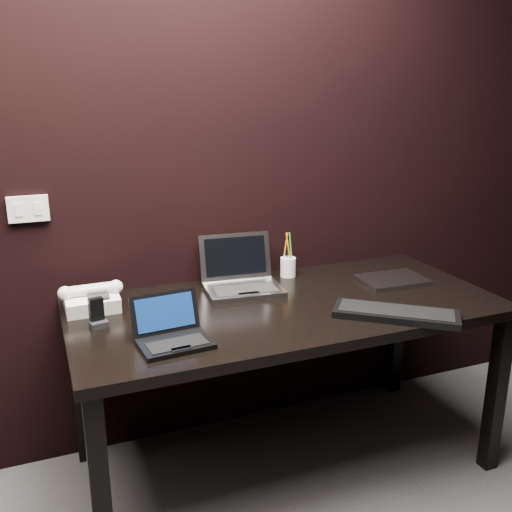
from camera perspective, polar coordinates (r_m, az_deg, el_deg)
name	(u,v)px	position (r m, az deg, el deg)	size (l,w,h in m)	color
wall_back	(183,154)	(2.42, -7.32, 10.05)	(4.00, 4.00, 0.00)	black
wall_switch	(28,209)	(2.36, -21.82, 4.40)	(0.15, 0.02, 0.10)	silver
desk	(286,321)	(2.32, 3.06, -6.52)	(1.70, 0.80, 0.74)	black
netbook	(172,334)	(1.95, -8.36, -7.76)	(0.25, 0.23, 0.15)	black
silver_laptop	(241,280)	(2.42, -1.46, -2.42)	(0.34, 0.31, 0.22)	#9E9EA3
ext_keyboard	(396,313)	(2.21, 13.81, -5.60)	(0.46, 0.41, 0.03)	black
closed_laptop	(392,280)	(2.59, 13.49, -2.34)	(0.29, 0.22, 0.02)	gray
desk_phone	(91,299)	(2.29, -16.13, -4.15)	(0.24, 0.19, 0.12)	white
mobile_phone	(97,316)	(2.14, -15.59, -5.79)	(0.07, 0.06, 0.11)	black
pen_cup	(288,266)	(2.59, 3.22, -1.01)	(0.08, 0.08, 0.20)	silver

